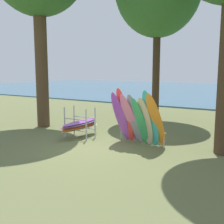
{
  "coord_description": "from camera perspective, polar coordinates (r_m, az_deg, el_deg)",
  "views": [
    {
      "loc": [
        5.66,
        -7.91,
        2.77
      ],
      "look_at": [
        -0.13,
        1.38,
        1.1
      ],
      "focal_mm": 44.94,
      "sensor_mm": 36.0,
      "label": 1
    }
  ],
  "objects": [
    {
      "name": "leaning_board_pile",
      "position": [
        10.23,
        5.18,
        -1.49
      ],
      "size": [
        2.23,
        1.22,
        2.12
      ],
      "color": "purple",
      "rests_on": "ground"
    },
    {
      "name": "board_storage_rack",
      "position": [
        11.54,
        -6.55,
        -2.61
      ],
      "size": [
        1.15,
        2.13,
        1.25
      ],
      "color": "#9EA0A5",
      "rests_on": "ground"
    },
    {
      "name": "ground_plane",
      "position": [
        10.11,
        -3.54,
        -7.24
      ],
      "size": [
        80.0,
        80.0,
        0.0
      ],
      "primitive_type": "plane",
      "color": "#60663D"
    }
  ]
}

